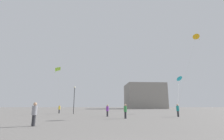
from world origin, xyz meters
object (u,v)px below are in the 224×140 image
at_px(kite_lime_delta, 58,70).
at_px(person_in_teal, 178,110).
at_px(person_in_purple, 107,110).
at_px(building_left_hall, 144,96).
at_px(person_in_green, 125,111).
at_px(kite_amber_diamond, 196,37).
at_px(person_in_yellow, 59,109).
at_px(kite_cyan_diamond, 179,78).
at_px(person_in_grey, 34,113).
at_px(lamppost_east, 74,95).

bearing_deg(kite_lime_delta, person_in_teal, -9.08).
xyz_separation_m(person_in_purple, building_left_hall, (17.66, 59.11, 5.14)).
xyz_separation_m(person_in_teal, kite_lime_delta, (-17.76, 2.84, 6.16)).
bearing_deg(person_in_teal, person_in_green, -132.91).
bearing_deg(kite_amber_diamond, person_in_purple, -171.64).
bearing_deg(person_in_yellow, building_left_hall, -105.17).
xyz_separation_m(kite_amber_diamond, building_left_hall, (2.68, 56.91, -6.88)).
bearing_deg(person_in_yellow, person_in_purple, 148.38).
distance_m(person_in_yellow, building_left_hall, 56.60).
distance_m(kite_cyan_diamond, kite_lime_delta, 24.61).
height_order(person_in_green, kite_cyan_diamond, kite_cyan_diamond).
bearing_deg(person_in_teal, kite_lime_delta, -163.16).
relative_size(person_in_grey, kite_cyan_diamond, 0.15).
distance_m(kite_lime_delta, kite_amber_diamond, 23.78).
height_order(person_in_teal, kite_amber_diamond, kite_amber_diamond).
relative_size(person_in_grey, kite_amber_diamond, 0.14).
relative_size(building_left_hall, lamppost_east, 3.77).
bearing_deg(building_left_hall, person_in_green, -103.88).
height_order(person_in_grey, kite_cyan_diamond, kite_cyan_diamond).
bearing_deg(kite_amber_diamond, kite_cyan_diamond, 89.28).
distance_m(person_in_teal, lamppost_east, 17.96).
relative_size(kite_amber_diamond, lamppost_east, 2.41).
xyz_separation_m(kite_cyan_diamond, lamppost_east, (-21.37, -3.29, -3.75)).
relative_size(kite_lime_delta, lamppost_east, 1.67).
bearing_deg(person_in_grey, person_in_green, 82.64).
height_order(person_in_yellow, building_left_hall, building_left_hall).
distance_m(person_in_grey, lamppost_east, 18.12).
xyz_separation_m(person_in_teal, lamppost_east, (-15.97, 7.85, 2.44)).
relative_size(person_in_yellow, person_in_green, 0.96).
bearing_deg(kite_cyan_diamond, person_in_green, -132.56).
height_order(person_in_grey, kite_lime_delta, kite_lime_delta).
distance_m(person_in_purple, lamppost_east, 9.90).
bearing_deg(person_in_green, building_left_hall, -56.91).
bearing_deg(person_in_teal, person_in_grey, -120.30).
xyz_separation_m(kite_lime_delta, lamppost_east, (1.79, 5.01, -3.72)).
distance_m(person_in_green, kite_amber_diamond, 18.44).
distance_m(kite_lime_delta, lamppost_east, 6.49).
bearing_deg(person_in_green, kite_amber_diamond, -108.95).
relative_size(person_in_green, lamppost_east, 0.33).
bearing_deg(kite_amber_diamond, person_in_yellow, 162.83).
xyz_separation_m(kite_cyan_diamond, kite_amber_diamond, (-0.10, -8.32, 5.79)).
distance_m(person_in_teal, person_in_green, 8.03).
height_order(person_in_purple, kite_cyan_diamond, kite_cyan_diamond).
relative_size(person_in_yellow, lamppost_east, 0.32).
bearing_deg(person_in_teal, person_in_purple, -157.71).
distance_m(person_in_purple, kite_amber_diamond, 19.33).
bearing_deg(person_in_green, lamppost_east, -4.77).
bearing_deg(person_in_purple, building_left_hall, -80.31).
relative_size(person_in_teal, kite_lime_delta, 0.20).
height_order(person_in_grey, kite_amber_diamond, kite_amber_diamond).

